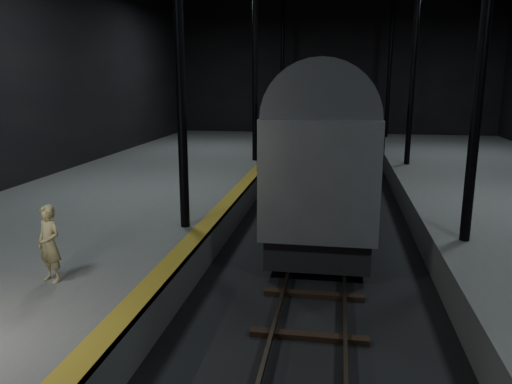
# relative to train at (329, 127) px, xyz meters

# --- Properties ---
(ground) EXTENTS (44.00, 44.00, 0.00)m
(ground) POSITION_rel_train_xyz_m (0.00, -4.96, -3.07)
(ground) COLOR black
(ground) RESTS_ON ground
(platform_left) EXTENTS (9.00, 43.80, 1.00)m
(platform_left) POSITION_rel_train_xyz_m (-7.50, -4.96, -2.57)
(platform_left) COLOR #575755
(platform_left) RESTS_ON ground
(tactile_strip) EXTENTS (0.50, 43.80, 0.01)m
(tactile_strip) POSITION_rel_train_xyz_m (-3.25, -4.96, -2.07)
(tactile_strip) COLOR olive
(tactile_strip) RESTS_ON platform_left
(track) EXTENTS (2.40, 43.00, 0.24)m
(track) POSITION_rel_train_xyz_m (0.00, -4.96, -3.01)
(track) COLOR #3F3328
(track) RESTS_ON ground
(train) EXTENTS (3.09, 20.62, 5.51)m
(train) POSITION_rel_train_xyz_m (0.00, 0.00, 0.00)
(train) COLOR #A1A4A9
(train) RESTS_ON ground
(woman) EXTENTS (0.70, 0.59, 1.64)m
(woman) POSITION_rel_train_xyz_m (-5.35, -13.23, -1.26)
(woman) COLOR tan
(woman) RESTS_ON platform_left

